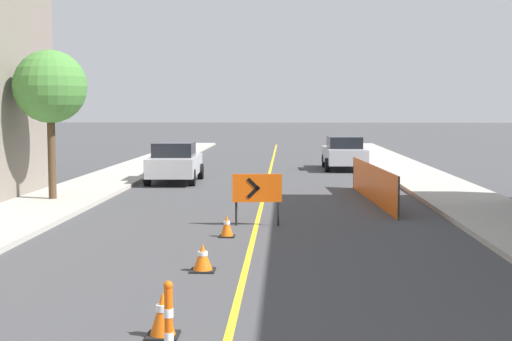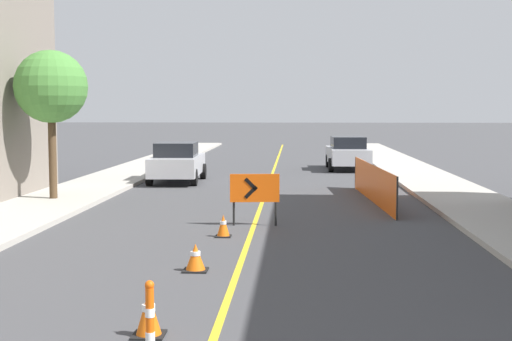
# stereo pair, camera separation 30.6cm
# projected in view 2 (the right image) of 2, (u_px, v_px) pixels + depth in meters

# --- Properties ---
(lane_stripe) EXTENTS (0.12, 56.62, 0.01)m
(lane_stripe) POSITION_uv_depth(u_px,v_px,m) (270.00, 179.00, 29.58)
(lane_stripe) COLOR gold
(lane_stripe) RESTS_ON ground_plane
(sidewalk_left) EXTENTS (2.74, 56.62, 0.13)m
(sidewalk_left) POSITION_uv_depth(u_px,v_px,m) (120.00, 177.00, 29.92)
(sidewalk_left) COLOR #ADA89E
(sidewalk_left) RESTS_ON ground_plane
(sidewalk_right) EXTENTS (2.74, 56.62, 0.13)m
(sidewalk_right) POSITION_uv_depth(u_px,v_px,m) (425.00, 178.00, 29.22)
(sidewalk_right) COLOR #ADA89E
(sidewalk_right) RESTS_ON ground_plane
(traffic_cone_second) EXTENTS (0.41, 0.41, 0.59)m
(traffic_cone_second) POSITION_uv_depth(u_px,v_px,m) (149.00, 314.00, 9.10)
(traffic_cone_second) COLOR black
(traffic_cone_second) RESTS_ON ground_plane
(traffic_cone_third) EXTENTS (0.44, 0.44, 0.50)m
(traffic_cone_third) POSITION_uv_depth(u_px,v_px,m) (195.00, 258.00, 12.77)
(traffic_cone_third) COLOR black
(traffic_cone_third) RESTS_ON ground_plane
(traffic_cone_fourth) EXTENTS (0.35, 0.35, 0.51)m
(traffic_cone_fourth) POSITION_uv_depth(u_px,v_px,m) (223.00, 226.00, 16.18)
(traffic_cone_fourth) COLOR black
(traffic_cone_fourth) RESTS_ON ground_plane
(delineator_post_front) EXTENTS (0.30, 0.30, 1.08)m
(delineator_post_front) POSITION_uv_depth(u_px,v_px,m) (150.00, 337.00, 7.64)
(delineator_post_front) COLOR black
(delineator_post_front) RESTS_ON ground_plane
(arrow_barricade_primary) EXTENTS (1.23, 0.17, 1.29)m
(arrow_barricade_primary) POSITION_uv_depth(u_px,v_px,m) (255.00, 190.00, 17.68)
(arrow_barricade_primary) COLOR #EF560C
(arrow_barricade_primary) RESTS_ON ground_plane
(safety_mesh_fence) EXTENTS (0.49, 7.63, 1.15)m
(safety_mesh_fence) POSITION_uv_depth(u_px,v_px,m) (373.00, 183.00, 22.30)
(safety_mesh_fence) COLOR #EF560C
(safety_mesh_fence) RESTS_ON ground_plane
(parked_car_curb_near) EXTENTS (1.95, 4.36, 1.59)m
(parked_car_curb_near) POSITION_uv_depth(u_px,v_px,m) (177.00, 162.00, 28.19)
(parked_car_curb_near) COLOR #B7B7BC
(parked_car_curb_near) RESTS_ON ground_plane
(parked_car_curb_mid) EXTENTS (1.95, 4.35, 1.59)m
(parked_car_curb_mid) POSITION_uv_depth(u_px,v_px,m) (348.00, 153.00, 34.04)
(parked_car_curb_mid) COLOR #B7B7BC
(parked_car_curb_mid) RESTS_ON ground_plane
(street_tree_left_near) EXTENTS (2.24, 2.24, 4.57)m
(street_tree_left_near) POSITION_uv_depth(u_px,v_px,m) (51.00, 87.00, 21.84)
(street_tree_left_near) COLOR #4C3823
(street_tree_left_near) RESTS_ON sidewalk_left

